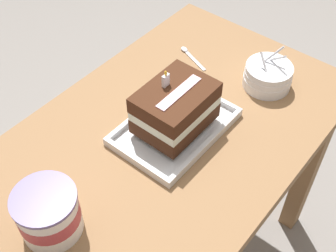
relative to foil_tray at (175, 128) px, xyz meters
The scene contains 6 objects.
dining_table 0.14m from the foil_tray, 168.61° to the left, with size 1.09×0.65×0.75m.
foil_tray is the anchor object (origin of this frame).
birthday_cake 0.07m from the foil_tray, 90.00° to the left, with size 0.19×0.14×0.16m.
bowl_stack 0.31m from the foil_tray, 17.29° to the right, with size 0.14×0.14×0.12m.
ice_cream_tub 0.39m from the foil_tray, behind, with size 0.13×0.13×0.12m.
serving_spoon_near_tray 0.31m from the foil_tray, 30.69° to the left, with size 0.06×0.12×0.01m.
Camera 1 is at (-0.57, -0.49, 1.60)m, focal length 47.88 mm.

